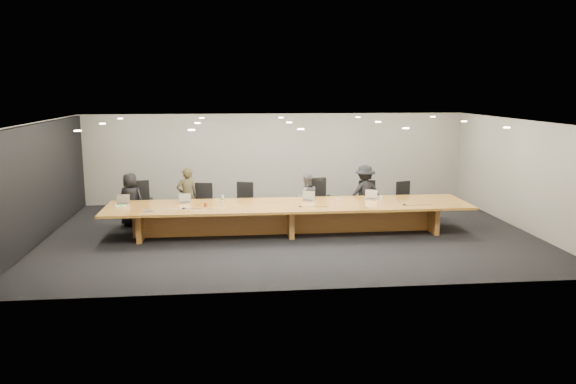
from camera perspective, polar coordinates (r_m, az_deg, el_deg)
name	(u,v)px	position (r m, az deg, el deg)	size (l,w,h in m)	color
ground	(289,233)	(14.11, 0.13, -4.22)	(12.00, 12.00, 0.00)	black
back_wall	(276,158)	(17.76, -1.24, 3.45)	(12.00, 0.02, 2.80)	#B4B0A3
left_wall_panel	(39,184)	(14.47, -23.97, 0.78)	(0.08, 7.84, 2.74)	black
conference_table	(289,213)	(13.99, 0.13, -2.16)	(9.00, 1.80, 0.75)	#925D1F
chair_far_left	(141,203)	(15.35, -14.66, -1.08)	(0.60, 0.60, 1.18)	black
chair_left	(202,204)	(15.05, -8.69, -1.22)	(0.57, 0.57, 1.12)	black
chair_mid_left	(243,202)	(15.20, -4.62, -1.05)	(0.56, 0.56, 1.10)	black
chair_mid_right	(320,200)	(15.25, 3.29, -0.80)	(0.61, 0.61, 1.20)	black
chair_right	(369,201)	(15.54, 8.18, -0.86)	(0.56, 0.56, 1.10)	black
chair_far_right	(407,200)	(15.91, 12.01, -0.81)	(0.54, 0.54, 1.05)	black
person_a	(131,199)	(15.33, -15.68, -0.73)	(0.69, 0.45, 1.41)	black
person_b	(187,196)	(15.04, -10.22, -0.44)	(0.56, 0.37, 1.55)	#302B1A
person_c	(306,198)	(15.15, 1.89, -0.61)	(0.65, 0.50, 1.33)	#515153
person_d	(365,193)	(15.45, 7.81, -0.11)	(0.99, 0.57, 1.53)	black
laptop_a	(122,200)	(14.44, -16.51, -0.76)	(0.32, 0.23, 0.25)	tan
laptop_b	(185,198)	(14.30, -10.41, -0.65)	(0.29, 0.21, 0.23)	tan
laptop_d	(308,196)	(14.31, 2.02, -0.43)	(0.32, 0.23, 0.25)	#BAA78E
laptop_e	(371,195)	(14.66, 8.39, -0.27)	(0.31, 0.23, 0.25)	#C1AE94
water_bottle	(223,199)	(14.16, -6.67, -0.73)	(0.06, 0.06, 0.19)	silver
amber_mug	(206,205)	(13.79, -8.37, -1.28)	(0.08, 0.08, 0.10)	brown
paper_cup_near	(338,200)	(14.28, 5.07, -0.82)	(0.07, 0.07, 0.09)	silver
paper_cup_far	(381,198)	(14.65, 9.46, -0.60)	(0.09, 0.09, 0.10)	silver
notepad	(121,206)	(14.31, -16.65, -1.35)	(0.26, 0.21, 0.02)	white
lime_gadget	(121,205)	(14.30, -16.63, -1.27)	(0.14, 0.08, 0.02)	#5BBB32
av_box	(148,211)	(13.52, -14.01, -1.86)	(0.21, 0.16, 0.03)	#9E9EA2
mic_left	(184,208)	(13.63, -10.54, -1.62)	(0.13, 0.13, 0.03)	black
mic_center	(300,206)	(13.63, 1.24, -1.45)	(0.10, 0.10, 0.03)	black
mic_right	(404,204)	(14.12, 11.75, -1.25)	(0.11, 0.11, 0.03)	black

